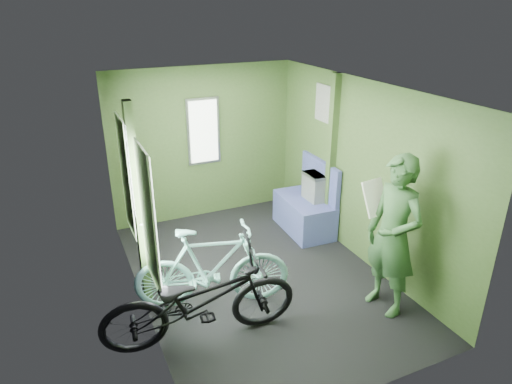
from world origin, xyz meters
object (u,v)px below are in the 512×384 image
bicycle_mint (214,306)px  passenger (393,236)px  waste_box (315,202)px  bench_seat (306,210)px  bicycle_black (203,342)px

bicycle_mint → passenger: size_ratio=0.95×
bicycle_mint → passenger: passenger is taller
waste_box → bench_seat: 0.18m
bicycle_mint → bicycle_black: bearing=165.6°
waste_box → bench_seat: bearing=151.7°
passenger → waste_box: bearing=164.4°
waste_box → bench_seat: bench_seat is taller
bicycle_mint → waste_box: 2.30m
bicycle_mint → bench_seat: 2.22m
bicycle_black → bicycle_mint: size_ratio=1.14×
bicycle_black → passenger: (2.02, -0.30, 0.89)m
bicycle_black → waste_box: bearing=-48.4°
passenger → bench_seat: size_ratio=1.68×
bicycle_mint → waste_box: (1.97, 1.11, 0.44)m
bench_seat → bicycle_black: bearing=-139.8°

